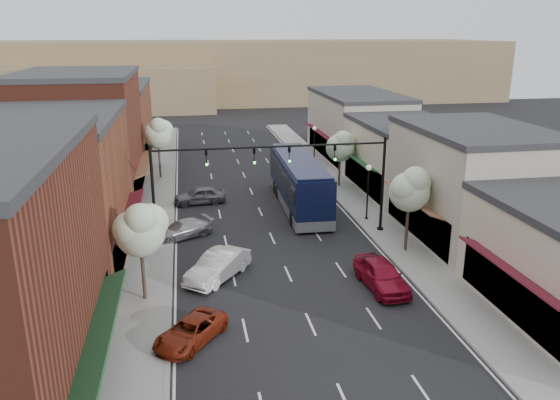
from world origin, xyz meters
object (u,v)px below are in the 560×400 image
tree_right_near (411,188)px  parked_car_b (218,266)px  red_hatchback (382,275)px  parked_car_a (191,331)px  coach_bus (299,182)px  tree_left_far (158,133)px  tree_right_far (341,145)px  tree_left_near (140,228)px  lamp_post_far (314,140)px  parked_car_c (183,229)px  signal_mast_left (189,179)px  signal_mast_right (351,172)px  lamp_post_near (368,183)px  parked_car_d (200,195)px

tree_right_near → parked_car_b: bearing=-171.6°
red_hatchback → parked_car_a: (-10.81, -3.86, -0.25)m
coach_bus → tree_left_far: bearing=137.4°
parked_car_a → tree_right_far: bearing=97.5°
tree_left_near → lamp_post_far: bearing=60.2°
parked_car_c → signal_mast_left: bearing=-2.3°
signal_mast_left → tree_right_near: 14.55m
tree_right_near → parked_car_a: tree_right_near is taller
tree_left_near → lamp_post_far: (16.05, 28.06, -1.22)m
tree_right_far → tree_left_near: bearing=-129.7°
lamp_post_far → parked_car_c: bearing=-126.8°
lamp_post_far → red_hatchback: 28.98m
signal_mast_right → parked_car_c: bearing=173.9°
signal_mast_right → parked_car_a: signal_mast_right is taller
parked_car_b → red_hatchback: bearing=20.7°
tree_right_near → tree_left_far: 27.56m
tree_left_far → parked_car_c: (2.05, -16.68, -3.98)m
lamp_post_near → tree_right_near: bearing=-85.2°
tree_left_near → tree_left_far: size_ratio=0.93×
tree_right_far → parked_car_d: 13.80m
lamp_post_near → parked_car_a: 20.56m
tree_right_far → parked_car_a: size_ratio=1.32×
tree_right_near → lamp_post_near: tree_right_near is taller
signal_mast_left → signal_mast_right: bearing=0.0°
lamp_post_near → parked_car_c: bearing=-175.0°
signal_mast_right → parked_car_c: 12.54m
signal_mast_left → tree_right_near: bearing=-16.2°
parked_car_b → parked_car_c: 7.44m
lamp_post_far → parked_car_d: size_ratio=1.03×
tree_right_near → tree_left_near: bearing=-166.5°
lamp_post_far → red_hatchback: bearing=-95.8°
tree_left_far → parked_car_c: 17.27m
tree_right_far → red_hatchback: tree_right_far is taller
tree_right_near → tree_right_far: tree_right_near is taller
lamp_post_far → signal_mast_left: bearing=-123.9°
signal_mast_right → tree_right_far: 12.27m
signal_mast_right → tree_right_near: signal_mast_right is taller
tree_left_near → parked_car_c: size_ratio=1.32×
red_hatchback → tree_right_near: bearing=49.4°
coach_bus → parked_car_d: (-8.09, 2.27, -1.39)m
signal_mast_right → parked_car_a: 17.57m
tree_right_near → tree_left_far: bearing=127.0°
parked_car_b → parked_car_c: bearing=143.6°
parked_car_b → parked_car_d: parked_car_b is taller
tree_left_far → lamp_post_far: size_ratio=1.38×
red_hatchback → parked_car_a: 11.48m
signal_mast_left → parked_car_c: bearing=114.6°
tree_right_far → parked_car_c: bearing=-143.7°
tree_right_far → tree_left_far: tree_left_far is taller
tree_right_far → tree_left_near: tree_left_near is taller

